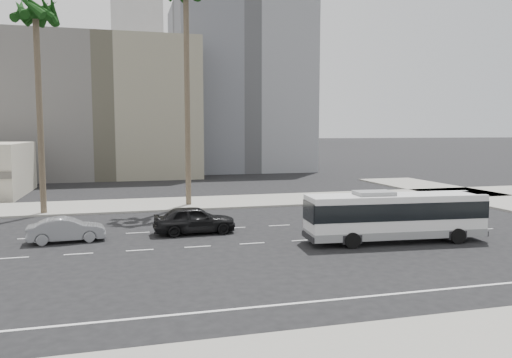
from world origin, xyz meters
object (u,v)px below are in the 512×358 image
object	(u,v)px
car_a	(194,220)
palm_mid	(35,16)
car_b	(67,230)
city_bus	(395,215)

from	to	relation	value
car_a	palm_mid	bearing A→B (deg)	44.76
car_a	car_b	size ratio (longest dim) A/B	1.19
palm_mid	car_b	bearing A→B (deg)	-74.89
car_a	city_bus	bearing A→B (deg)	-117.74
city_bus	car_a	distance (m)	11.69
car_a	palm_mid	size ratio (longest dim) A/B	0.31
car_a	car_b	xyz separation A→B (m)	(-7.20, -0.42, -0.16)
city_bus	car_a	xyz separation A→B (m)	(-10.48, 5.14, -0.67)
car_b	palm_mid	size ratio (longest dim) A/B	0.26
city_bus	car_b	bearing A→B (deg)	169.58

